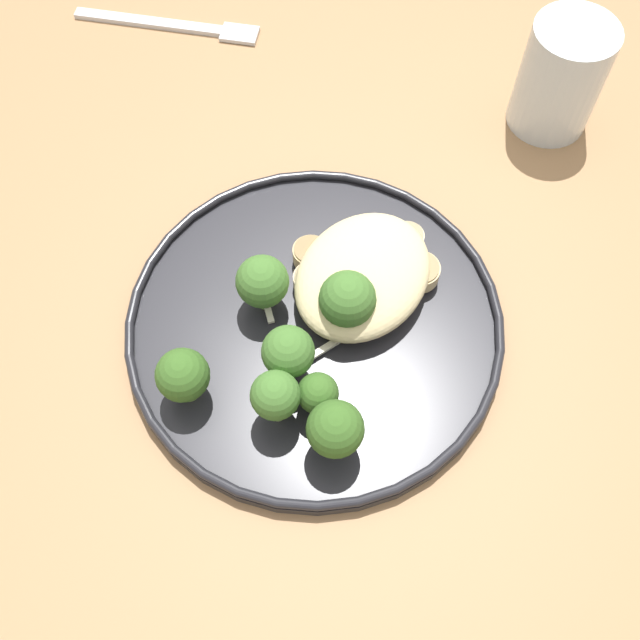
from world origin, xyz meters
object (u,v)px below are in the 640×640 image
at_px(broccoli_floret_front_edge, 275,396).
at_px(water_glass, 559,82).
at_px(broccoli_floret_left_leaning, 318,394).
at_px(dinner_plate, 320,327).
at_px(dinner_fork, 173,25).
at_px(seared_scallop_front_small, 312,280).
at_px(seared_scallop_rear_pale, 384,262).
at_px(broccoli_floret_small_sprig, 262,282).
at_px(seared_scallop_large_seared, 407,239).
at_px(broccoli_floret_beside_noodles, 335,429).
at_px(broccoli_floret_rear_charred, 183,376).
at_px(broccoli_floret_near_rim, 288,353).
at_px(broccoli_floret_split_head, 347,300).
at_px(seared_scallop_center_golden, 330,320).
at_px(seared_scallop_half_hidden, 419,272).
at_px(seared_scallop_tilted_round, 311,254).
at_px(seared_scallop_tiny_bay, 367,280).

relative_size(broccoli_floret_front_edge, water_glass, 0.54).
bearing_deg(broccoli_floret_left_leaning, broccoli_floret_front_edge, 133.82).
height_order(dinner_plate, dinner_fork, dinner_plate).
distance_m(seared_scallop_front_small, water_glass, 0.28).
bearing_deg(seared_scallop_rear_pale, broccoli_floret_small_sprig, 141.71).
xyz_separation_m(dinner_plate, seared_scallop_rear_pale, (0.07, -0.01, 0.01)).
distance_m(seared_scallop_large_seared, broccoli_floret_beside_noodles, 0.18).
relative_size(broccoli_floret_rear_charred, water_glass, 0.51).
bearing_deg(dinner_plate, broccoli_floret_left_leaning, -148.52).
distance_m(seared_scallop_rear_pale, broccoli_floret_near_rim, 0.12).
height_order(broccoli_floret_rear_charred, broccoli_floret_split_head, broccoli_floret_split_head).
relative_size(dinner_plate, broccoli_floret_split_head, 5.18).
bearing_deg(water_glass, broccoli_floret_beside_noodles, -179.14).
height_order(seared_scallop_center_golden, broccoli_floret_beside_noodles, broccoli_floret_beside_noodles).
distance_m(seared_scallop_rear_pale, seared_scallop_half_hidden, 0.03).
distance_m(broccoli_floret_front_edge, broccoli_floret_left_leaning, 0.03).
relative_size(seared_scallop_tilted_round, seared_scallop_rear_pale, 0.86).
bearing_deg(seared_scallop_tilted_round, broccoli_floret_beside_noodles, -140.72).
relative_size(seared_scallop_rear_pale, seared_scallop_half_hidden, 1.05).
relative_size(seared_scallop_tilted_round, seared_scallop_front_small, 0.98).
bearing_deg(broccoli_floret_near_rim, water_glass, -8.74).
xyz_separation_m(dinner_plate, seared_scallop_center_golden, (0.00, -0.01, 0.01)).
xyz_separation_m(seared_scallop_tilted_round, broccoli_floret_small_sprig, (-0.05, 0.01, 0.02)).
distance_m(seared_scallop_center_golden, broccoli_floret_beside_noodles, 0.10).
bearing_deg(broccoli_floret_rear_charred, seared_scallop_tiny_bay, -23.07).
height_order(broccoli_floret_front_edge, water_glass, water_glass).
relative_size(seared_scallop_center_golden, broccoli_floret_small_sprig, 0.50).
relative_size(broccoli_floret_small_sprig, broccoli_floret_split_head, 0.96).
distance_m(broccoli_floret_rear_charred, dinner_fork, 0.40).
relative_size(seared_scallop_large_seared, broccoli_floret_front_edge, 0.50).
bearing_deg(broccoli_floret_rear_charred, seared_scallop_large_seared, -19.35).
distance_m(dinner_plate, seared_scallop_large_seared, 0.10).
relative_size(broccoli_floret_front_edge, broccoli_floret_beside_noodles, 0.97).
bearing_deg(seared_scallop_center_golden, dinner_plate, 123.96).
bearing_deg(broccoli_floret_left_leaning, water_glass, -3.24).
bearing_deg(seared_scallop_front_small, water_glass, -16.27).
xyz_separation_m(broccoli_floret_rear_charred, broccoli_floret_small_sprig, (0.09, -0.00, 0.00)).
bearing_deg(seared_scallop_tiny_bay, broccoli_floret_rear_charred, 156.93).
xyz_separation_m(seared_scallop_tiny_bay, broccoli_floret_left_leaning, (-0.11, -0.02, 0.01)).
distance_m(seared_scallop_tiny_bay, broccoli_floret_near_rim, 0.10).
relative_size(seared_scallop_rear_pale, seared_scallop_center_golden, 1.25).
xyz_separation_m(seared_scallop_tilted_round, dinner_fork, (0.16, 0.27, -0.02)).
bearing_deg(dinner_plate, seared_scallop_tilted_round, 40.05).
bearing_deg(broccoli_floret_rear_charred, broccoli_floret_left_leaning, -64.14).
bearing_deg(broccoli_floret_front_edge, broccoli_floret_rear_charred, 108.13).
bearing_deg(dinner_fork, seared_scallop_tiny_bay, -116.52).
height_order(broccoli_floret_beside_noodles, dinner_fork, broccoli_floret_beside_noodles).
bearing_deg(broccoli_floret_rear_charred, seared_scallop_front_small, -11.88).
height_order(seared_scallop_tiny_bay, seared_scallop_front_small, seared_scallop_tiny_bay).
bearing_deg(broccoli_floret_rear_charred, dinner_plate, -27.27).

